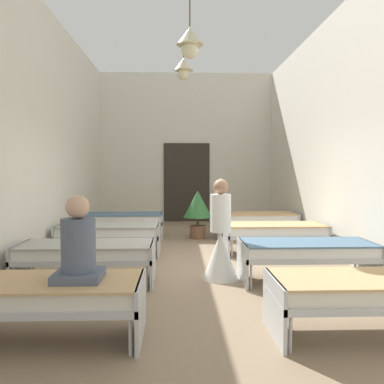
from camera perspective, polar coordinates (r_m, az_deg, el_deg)
ground_plane at (r=6.87m, az=0.40°, el=-10.79°), size 5.84×12.25×0.10m
room_shell at (r=7.87m, az=0.03°, el=8.03°), size 5.64×11.85×4.53m
bed_left_row_0 at (r=4.18m, az=-20.36°, el=-13.32°), size 1.90×0.84×0.57m
bed_right_row_0 at (r=4.40m, az=23.63°, el=-12.58°), size 1.90×0.84×0.57m
bed_left_row_1 at (r=5.96m, az=-14.58°, el=-8.25°), size 1.90×0.84×0.57m
bed_right_row_1 at (r=6.12m, az=15.81°, el=-7.98°), size 1.90×0.84×0.57m
bed_left_row_2 at (r=7.80m, az=-11.56°, el=-5.49°), size 1.90×0.84×0.57m
bed_right_row_2 at (r=7.92m, az=11.57°, el=-5.36°), size 1.90×0.84×0.57m
bed_left_row_3 at (r=9.66m, az=-9.70°, el=-3.78°), size 1.90×0.84×0.57m
bed_right_row_3 at (r=9.76m, az=8.93°, el=-3.71°), size 1.90×0.84×0.57m
nurse_near_aisle at (r=5.99m, az=4.03°, el=-7.21°), size 0.52×0.52×1.49m
patient_seated_primary at (r=3.99m, az=-15.65°, el=-7.70°), size 0.44×0.44×0.80m
potted_plant at (r=9.42m, az=0.80°, el=-2.19°), size 0.66×0.66×1.12m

